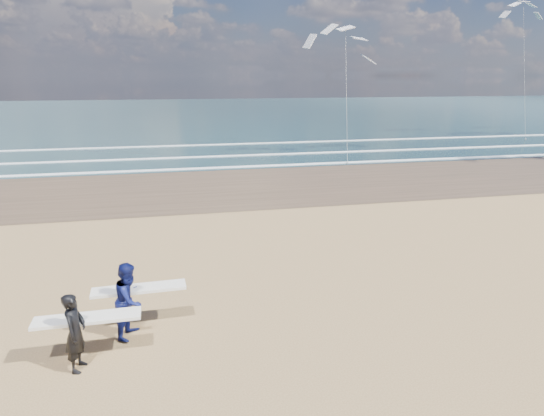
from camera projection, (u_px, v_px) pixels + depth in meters
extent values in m
cube|color=#4B3A28|center=(481.00, 172.00, 30.95)|extent=(220.00, 12.00, 0.01)
cube|color=#1B363C|center=(282.00, 112.00, 81.79)|extent=(220.00, 100.00, 0.02)
cube|color=white|center=(440.00, 159.00, 35.46)|extent=(220.00, 0.50, 0.05)
cube|color=white|center=(409.00, 150.00, 39.89)|extent=(220.00, 0.50, 0.05)
cube|color=white|center=(376.00, 140.00, 46.01)|extent=(220.00, 0.50, 0.05)
imported|color=black|center=(75.00, 332.00, 9.92)|extent=(0.52, 0.69, 1.70)
cube|color=white|center=(87.00, 318.00, 10.27)|extent=(2.20, 0.54, 0.07)
imported|color=#0E1450|center=(130.00, 300.00, 11.25)|extent=(0.97, 1.07, 1.81)
cube|color=white|center=(139.00, 289.00, 11.59)|extent=(2.22, 0.59, 0.07)
cube|color=slate|center=(347.00, 163.00, 33.60)|extent=(0.12, 0.12, 0.10)
cube|color=slate|center=(525.00, 139.00, 46.64)|extent=(0.12, 0.12, 0.10)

